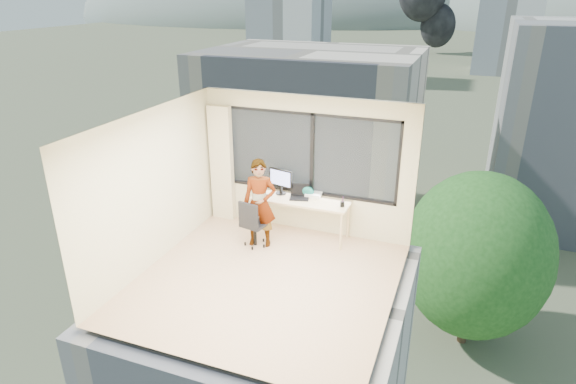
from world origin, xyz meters
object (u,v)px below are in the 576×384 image
at_px(game_console, 314,195).
at_px(person, 260,203).
at_px(desk, 300,217).
at_px(handbag, 307,191).
at_px(laptop, 299,193).
at_px(chair, 255,222).
at_px(monitor, 281,181).

bearing_deg(game_console, person, -135.38).
height_order(desk, game_console, game_console).
height_order(person, handbag, person).
bearing_deg(desk, person, -135.23).
height_order(person, laptop, person).
distance_m(person, laptop, 0.80).
height_order(chair, laptop, laptop).
bearing_deg(person, desk, 30.23).
relative_size(person, monitor, 3.27).
relative_size(desk, laptop, 4.90).
xyz_separation_m(game_console, handbag, (-0.11, -0.03, 0.06)).
distance_m(chair, monitor, 0.95).
height_order(chair, monitor, monitor).
xyz_separation_m(desk, handbag, (0.07, 0.18, 0.47)).
bearing_deg(handbag, desk, -131.94).
bearing_deg(person, monitor, 64.21).
bearing_deg(chair, monitor, 85.56).
relative_size(chair, monitor, 1.85).
relative_size(desk, game_console, 6.40).
relative_size(desk, person, 1.11).
distance_m(chair, laptop, 0.98).
distance_m(monitor, handbag, 0.53).
xyz_separation_m(chair, handbag, (0.71, 0.82, 0.39)).
distance_m(desk, chair, 0.91).
xyz_separation_m(person, handbag, (0.64, 0.74, 0.04)).
bearing_deg(monitor, desk, -1.41).
bearing_deg(chair, handbag, 59.87).
distance_m(monitor, laptop, 0.44).
xyz_separation_m(desk, person, (-0.57, -0.57, 0.43)).
distance_m(person, game_console, 1.08).
xyz_separation_m(chair, game_console, (0.83, 0.84, 0.33)).
xyz_separation_m(laptop, handbag, (0.10, 0.16, -0.02)).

